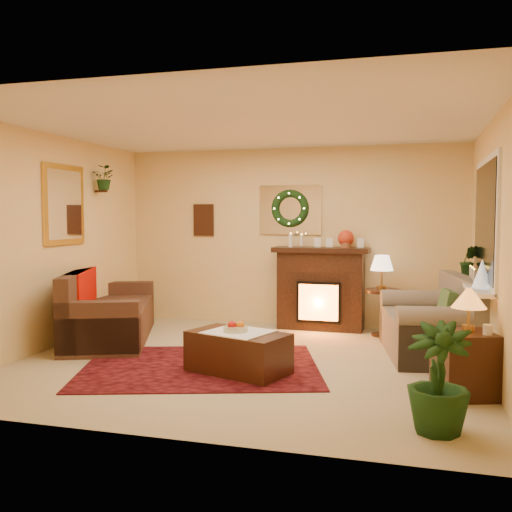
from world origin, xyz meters
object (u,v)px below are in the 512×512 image
(sofa, at_px, (111,307))
(end_table_square, at_px, (465,366))
(coffee_table, at_px, (238,353))
(loveseat, at_px, (428,319))
(fireplace, at_px, (321,291))
(side_table_round, at_px, (383,312))

(sofa, relative_size, end_table_square, 3.65)
(coffee_table, bearing_deg, end_table_square, 14.55)
(sofa, bearing_deg, loveseat, -17.97)
(fireplace, bearing_deg, end_table_square, -56.05)
(end_table_square, distance_m, coffee_table, 2.18)
(loveseat, xyz_separation_m, end_table_square, (0.28, -1.49, -0.15))
(sofa, xyz_separation_m, loveseat, (3.97, 0.22, -0.01))
(sofa, relative_size, fireplace, 1.77)
(side_table_round, bearing_deg, end_table_square, -71.12)
(loveseat, xyz_separation_m, side_table_round, (-0.56, 0.95, -0.09))
(fireplace, xyz_separation_m, loveseat, (1.44, -1.18, -0.13))
(loveseat, xyz_separation_m, coffee_table, (-1.89, -1.32, -0.21))
(loveseat, bearing_deg, coffee_table, -155.21)
(side_table_round, distance_m, coffee_table, 2.63)
(sofa, relative_size, loveseat, 1.34)
(fireplace, bearing_deg, coffee_table, -99.01)
(sofa, bearing_deg, end_table_square, -37.86)
(loveseat, bearing_deg, fireplace, 130.53)
(side_table_round, bearing_deg, sofa, -161.05)
(sofa, height_order, fireplace, fireplace)
(side_table_round, bearing_deg, coffee_table, -120.55)
(fireplace, relative_size, loveseat, 0.76)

